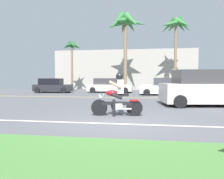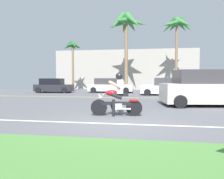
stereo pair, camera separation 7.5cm
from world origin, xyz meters
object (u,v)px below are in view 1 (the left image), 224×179
motorcyclist (117,98)px  palm_tree_0 (72,49)px  palm_tree_2 (176,28)px  parked_car_2 (166,87)px  palm_tree_1 (125,26)px  suv_nearby (205,88)px  parked_car_0 (53,86)px  parked_car_1 (109,86)px

motorcyclist → palm_tree_0: palm_tree_0 is taller
palm_tree_2 → palm_tree_0: bearing=-179.5°
parked_car_2 → palm_tree_0: 11.42m
motorcyclist → palm_tree_2: bearing=73.2°
motorcyclist → palm_tree_1: size_ratio=0.24×
suv_nearby → parked_car_0: 14.61m
motorcyclist → parked_car_2: size_ratio=0.47×
motorcyclist → palm_tree_2: (4.38, 14.50, 5.98)m
suv_nearby → palm_tree_1: palm_tree_1 is taller
motorcyclist → parked_car_2: bearing=73.7°
parked_car_1 → palm_tree_2: bearing=14.2°
parked_car_1 → palm_tree_0: (-4.50, 1.60, 4.03)m
palm_tree_0 → palm_tree_2: size_ratio=0.71×
parked_car_0 → palm_tree_1: 9.76m
palm_tree_0 → suv_nearby: bearing=-44.1°
suv_nearby → palm_tree_1: size_ratio=0.57×
parked_car_0 → palm_tree_2: size_ratio=0.47×
parked_car_0 → parked_car_1: (5.60, 1.09, 0.01)m
parked_car_2 → palm_tree_1: (-3.81, 3.88, 6.26)m
parked_car_1 → parked_car_2: size_ratio=1.05×
parked_car_0 → palm_tree_1: (7.10, 2.32, 6.29)m
suv_nearby → palm_tree_1: 13.04m
motorcyclist → parked_car_0: motorcyclist is taller
parked_car_1 → palm_tree_0: palm_tree_0 is taller
parked_car_1 → parked_car_2: (5.31, -2.65, 0.01)m
suv_nearby → palm_tree_1: bearing=116.2°
parked_car_0 → palm_tree_2: 13.99m
suv_nearby → parked_car_2: bearing=101.2°
parked_car_1 → palm_tree_2: (6.72, 1.69, 6.01)m
palm_tree_0 → parked_car_2: bearing=-23.4°
parked_car_0 → parked_car_2: size_ratio=0.88×
parked_car_1 → palm_tree_1: palm_tree_1 is taller
parked_car_0 → parked_car_2: parked_car_2 is taller
palm_tree_2 → parked_car_2: bearing=-108.0°
palm_tree_1 → palm_tree_0: bearing=176.4°
parked_car_2 → palm_tree_1: 8.30m
motorcyclist → parked_car_1: size_ratio=0.45×
palm_tree_0 → palm_tree_2: bearing=0.5°
palm_tree_2 → suv_nearby: bearing=-90.7°
motorcyclist → parked_car_0: 14.15m
suv_nearby → parked_car_2: 6.62m
parked_car_1 → palm_tree_0: 6.25m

